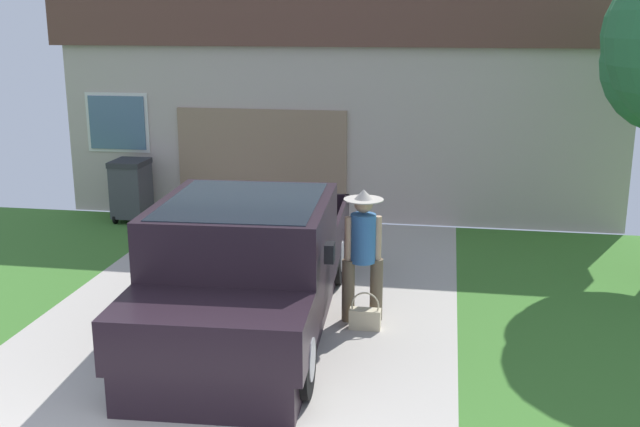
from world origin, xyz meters
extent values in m
cube|color=#B5ADA2|center=(0.00, 4.50, -0.03)|extent=(5.20, 9.00, 0.06)
cube|color=black|center=(0.09, 4.31, 0.21)|extent=(2.06, 5.28, 0.42)
cube|color=black|center=(0.11, 3.82, 1.03)|extent=(2.05, 2.28, 1.21)
cube|color=#1E2833|center=(0.11, 3.82, 1.39)|extent=(1.81, 2.09, 0.51)
cube|color=black|center=(0.20, 2.22, 0.70)|extent=(1.99, 1.11, 0.56)
cube|color=black|center=(0.01, 5.91, 0.45)|extent=(2.04, 2.10, 0.06)
cube|color=black|center=(0.95, 5.96, 0.72)|extent=(0.16, 2.00, 0.60)
cube|color=black|center=(-0.93, 5.86, 0.72)|extent=(0.16, 2.00, 0.60)
cube|color=black|center=(-0.04, 6.88, 0.72)|extent=(1.94, 0.16, 0.60)
cube|color=black|center=(1.22, 3.11, 1.29)|extent=(0.11, 0.18, 0.20)
cylinder|color=black|center=(1.03, 2.42, 0.40)|extent=(0.30, 0.81, 0.80)
cylinder|color=#9E9EA3|center=(1.03, 2.42, 0.40)|extent=(0.30, 0.45, 0.44)
cylinder|color=black|center=(-0.65, 2.33, 0.40)|extent=(0.30, 0.81, 0.80)
cylinder|color=#9E9EA3|center=(-0.65, 2.33, 0.40)|extent=(0.30, 0.45, 0.44)
cylinder|color=black|center=(0.86, 5.75, 0.40)|extent=(0.30, 0.81, 0.80)
cylinder|color=#9E9EA3|center=(0.86, 5.75, 0.40)|extent=(0.30, 0.45, 0.44)
cylinder|color=black|center=(-0.82, 5.66, 0.40)|extent=(0.30, 0.81, 0.80)
cylinder|color=#9E9EA3|center=(-0.82, 5.66, 0.40)|extent=(0.30, 0.45, 0.44)
cylinder|color=brown|center=(1.59, 4.52, 0.40)|extent=(0.16, 0.16, 0.79)
cylinder|color=brown|center=(1.25, 4.43, 0.40)|extent=(0.16, 0.16, 0.79)
cylinder|color=#3870B2|center=(1.42, 4.47, 1.06)|extent=(0.31, 0.31, 0.60)
cylinder|color=tan|center=(1.60, 4.52, 1.01)|extent=(0.09, 0.09, 0.64)
cylinder|color=tan|center=(1.25, 4.42, 1.01)|extent=(0.09, 0.09, 0.64)
sphere|color=tan|center=(1.42, 4.47, 1.50)|extent=(0.23, 0.23, 0.23)
cylinder|color=#BCB2A3|center=(1.42, 4.47, 1.55)|extent=(0.48, 0.48, 0.01)
cone|color=#BCB2A3|center=(1.42, 4.47, 1.61)|extent=(0.24, 0.24, 0.12)
cube|color=beige|center=(1.49, 4.20, 0.12)|extent=(0.38, 0.16, 0.25)
torus|color=beige|center=(1.49, 4.20, 0.30)|extent=(0.34, 0.02, 0.34)
cube|color=#BFAEA2|center=(0.37, 11.80, 1.58)|extent=(10.28, 5.43, 3.16)
cube|color=brown|center=(0.37, 11.80, 3.66)|extent=(10.69, 5.65, 0.99)
cube|color=#93755B|center=(-0.99, 9.05, 1.02)|extent=(3.17, 0.06, 2.05)
cube|color=slate|center=(-3.77, 9.05, 1.74)|extent=(1.10, 0.05, 1.00)
cube|color=silver|center=(-3.77, 9.07, 1.74)|extent=(1.23, 0.02, 1.12)
cube|color=#424247|center=(-3.33, 8.50, 0.56)|extent=(0.58, 0.68, 0.95)
cube|color=#2E2E31|center=(-3.33, 8.50, 1.09)|extent=(0.60, 0.71, 0.10)
cylinder|color=black|center=(-3.55, 8.23, 0.09)|extent=(0.05, 0.18, 0.18)
cylinder|color=black|center=(-3.11, 8.23, 0.09)|extent=(0.05, 0.18, 0.18)
camera|label=1|loc=(2.39, -4.30, 3.67)|focal=42.43mm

